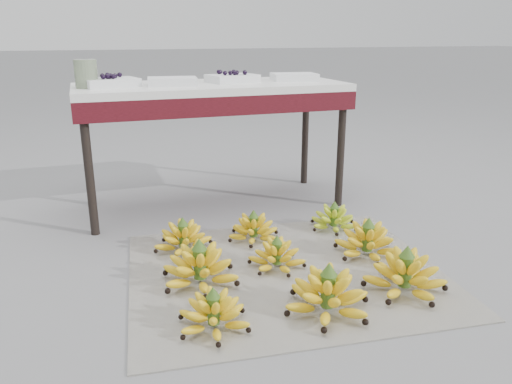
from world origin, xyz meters
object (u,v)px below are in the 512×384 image
object	(u,v)px
bunch_back_center	(254,230)
tray_right	(232,78)
bunch_mid_center	(277,256)
bunch_back_left	(183,239)
bunch_front_center	(328,295)
tray_far_left	(111,82)
bunch_mid_left	(200,268)
tray_left	(172,81)
bunch_back_right	(334,219)
glass_jar	(86,74)
bunch_front_left	(214,314)
bunch_mid_right	(367,242)
newspaper_mat	(286,272)
vendor_table	(212,98)
tray_far_right	(294,77)
bunch_front_right	(405,276)

from	to	relation	value
bunch_back_center	tray_right	size ratio (longest dim) A/B	1.03
bunch_mid_center	bunch_back_center	xyz separation A→B (m)	(0.00, 0.31, 0.00)
bunch_mid_center	bunch_back_left	size ratio (longest dim) A/B	1.10
bunch_front_center	tray_far_left	distance (m)	1.53
bunch_back_left	tray_far_left	world-z (taller)	tray_far_left
bunch_mid_left	tray_left	size ratio (longest dim) A/B	1.26
bunch_back_right	tray_right	bearing A→B (deg)	125.46
bunch_back_center	glass_jar	xyz separation A→B (m)	(-0.67, 0.53, 0.69)
bunch_front_left	bunch_mid_right	distance (m)	0.85
bunch_front_left	tray_right	distance (m)	1.48
bunch_mid_left	glass_jar	size ratio (longest dim) A/B	2.50
bunch_mid_right	bunch_mid_center	bearing A→B (deg)	-170.37
newspaper_mat	glass_jar	xyz separation A→B (m)	(-0.69, 0.89, 0.75)
tray_left	bunch_mid_right	bearing A→B (deg)	-51.74
bunch_back_right	tray_far_left	size ratio (longest dim) A/B	0.88
vendor_table	tray_right	world-z (taller)	tray_right
bunch_back_left	bunch_mid_center	bearing A→B (deg)	-44.82
bunch_mid_right	bunch_back_center	distance (m)	0.53
vendor_table	bunch_back_center	bearing A→B (deg)	-85.83
tray_far_right	newspaper_mat	bearing A→B (deg)	-114.26
bunch_back_left	vendor_table	bearing A→B (deg)	59.96
newspaper_mat	bunch_mid_left	size ratio (longest dim) A/B	3.70
bunch_back_left	tray_right	xyz separation A→B (m)	(0.42, 0.61, 0.65)
tray_far_left	bunch_mid_center	bearing A→B (deg)	-57.25
bunch_mid_center	bunch_back_center	distance (m)	0.31
newspaper_mat	vendor_table	distance (m)	1.11
tray_left	tray_right	bearing A→B (deg)	10.27
bunch_back_right	tray_far_left	xyz separation A→B (m)	(-0.98, 0.56, 0.65)
bunch_front_right	tray_far_left	bearing A→B (deg)	121.90
bunch_mid_right	bunch_back_center	bearing A→B (deg)	153.82
newspaper_mat	bunch_mid_left	world-z (taller)	bunch_mid_left
tray_far_left	bunch_back_center	bearing A→B (deg)	-44.87
bunch_back_left	tray_far_right	world-z (taller)	tray_far_right
bunch_front_right	glass_jar	xyz separation A→B (m)	(-1.05, 1.19, 0.68)
bunch_front_right	bunch_back_center	distance (m)	0.76
newspaper_mat	tray_right	bearing A→B (deg)	86.16
bunch_front_center	bunch_front_left	bearing A→B (deg)	178.51
newspaper_mat	glass_jar	size ratio (longest dim) A/B	9.23
newspaper_mat	bunch_back_center	world-z (taller)	bunch_back_center
bunch_mid_right	tray_right	size ratio (longest dim) A/B	1.16
bunch_front_right	tray_left	bearing A→B (deg)	112.30
tray_far_left	bunch_front_left	bearing A→B (deg)	-80.80
bunch_mid_left	glass_jar	distance (m)	1.16
bunch_front_center	tray_right	distance (m)	1.44
bunch_front_left	bunch_front_right	xyz separation A→B (m)	(0.74, 0.01, 0.01)
bunch_front_right	bunch_back_right	bearing A→B (deg)	80.29
bunch_front_right	vendor_table	world-z (taller)	vendor_table
bunch_front_center	bunch_mid_left	size ratio (longest dim) A/B	0.96
bunch_front_center	bunch_back_right	distance (m)	0.79
tray_far_right	bunch_back_right	bearing A→B (deg)	-91.77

